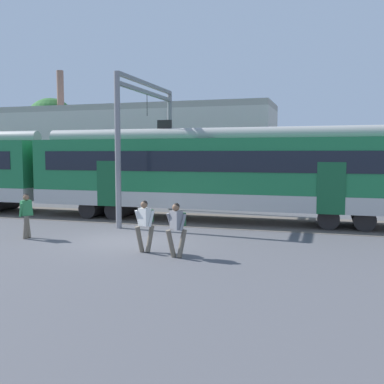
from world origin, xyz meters
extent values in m
plane|color=#515156|center=(0.00, 0.00, 0.00)|extent=(160.00, 160.00, 0.00)
cube|color=#605951|center=(-8.92, 5.59, 0.01)|extent=(80.00, 4.40, 0.01)
cube|color=#B7B7B2|center=(2.08, 5.59, 1.05)|extent=(18.00, 3.06, 0.70)
cube|color=#1E7542|center=(2.08, 5.59, 2.60)|extent=(18.00, 3.00, 2.40)
cube|color=black|center=(2.08, 4.08, 2.80)|extent=(16.56, 0.03, 0.90)
cube|color=#165731|center=(7.03, 4.07, 1.75)|extent=(1.10, 0.04, 2.10)
cube|color=#165731|center=(-2.87, 4.07, 1.75)|extent=(1.10, 0.04, 2.10)
cylinder|color=#9C9C97|center=(2.08, 5.59, 3.98)|extent=(17.64, 0.70, 0.70)
cube|color=black|center=(-0.62, 5.59, 4.53)|extent=(0.70, 0.12, 0.40)
cylinder|color=black|center=(8.36, 5.59, 0.45)|extent=(0.90, 2.40, 0.90)
cylinder|color=black|center=(6.96, 5.59, 0.45)|extent=(0.90, 2.40, 0.90)
cylinder|color=black|center=(-2.80, 5.59, 0.45)|extent=(0.90, 2.40, 0.90)
cylinder|color=black|center=(-4.20, 5.59, 0.45)|extent=(0.90, 2.40, 0.90)
cylinder|color=black|center=(-10.24, 5.59, 0.45)|extent=(0.90, 2.40, 0.90)
cylinder|color=#6B6051|center=(-3.66, -0.86, 0.43)|extent=(0.38, 0.32, 0.87)
cylinder|color=#6B6051|center=(-3.80, -0.55, 0.43)|extent=(0.38, 0.32, 0.87)
cube|color=#2D7F47|center=(-3.73, -0.70, 1.14)|extent=(0.40, 0.43, 0.56)
cylinder|color=#2D7F47|center=(-3.68, -0.48, 1.09)|extent=(0.26, 0.21, 0.52)
cylinder|color=#2D7F47|center=(-3.78, -0.93, 1.09)|extent=(0.26, 0.21, 0.52)
sphere|color=brown|center=(-3.71, -0.71, 1.53)|extent=(0.22, 0.22, 0.22)
sphere|color=black|center=(-3.73, -0.70, 1.56)|extent=(0.20, 0.20, 0.20)
cube|color=#235633|center=(-3.88, -0.61, 1.16)|extent=(0.29, 0.32, 0.40)
cylinder|color=#6B6051|center=(1.23, -1.69, 0.43)|extent=(0.28, 0.38, 0.87)
cylinder|color=#6B6051|center=(1.51, -1.50, 0.43)|extent=(0.28, 0.38, 0.87)
cube|color=silver|center=(1.37, -1.59, 1.14)|extent=(0.43, 0.36, 0.56)
cylinder|color=silver|center=(1.60, -1.61, 1.09)|extent=(0.18, 0.26, 0.52)
cylinder|color=silver|center=(1.14, -1.58, 1.09)|extent=(0.18, 0.26, 0.52)
sphere|color=brown|center=(1.36, -1.61, 1.53)|extent=(0.22, 0.22, 0.22)
sphere|color=black|center=(1.37, -1.59, 1.56)|extent=(0.20, 0.20, 0.20)
cube|color=#235633|center=(1.44, -1.43, 1.16)|extent=(0.32, 0.26, 0.40)
cylinder|color=#6B6051|center=(2.42, -2.05, 0.43)|extent=(0.32, 0.38, 0.87)
cylinder|color=#6B6051|center=(2.72, -1.92, 0.43)|extent=(0.32, 0.38, 0.87)
cube|color=gray|center=(2.57, -1.99, 1.14)|extent=(0.43, 0.40, 0.56)
cylinder|color=gray|center=(2.80, -2.05, 1.09)|extent=(0.21, 0.25, 0.52)
cylinder|color=gray|center=(2.34, -1.93, 1.09)|extent=(0.21, 0.25, 0.52)
sphere|color=brown|center=(2.56, -2.01, 1.53)|extent=(0.22, 0.22, 0.22)
sphere|color=black|center=(2.57, -1.99, 1.56)|extent=(0.20, 0.20, 0.20)
cube|color=#235633|center=(2.67, -1.84, 1.16)|extent=(0.32, 0.29, 0.40)
cylinder|color=gray|center=(-1.50, 2.39, 3.25)|extent=(0.24, 0.24, 6.50)
cylinder|color=gray|center=(-1.50, 8.79, 3.25)|extent=(0.24, 0.24, 6.50)
cube|color=gray|center=(-1.50, 5.59, 6.45)|extent=(0.20, 6.40, 0.16)
cube|color=gray|center=(-1.50, 5.59, 6.05)|extent=(0.20, 6.40, 0.16)
cylinder|color=black|center=(-1.50, 5.59, 5.45)|extent=(0.03, 0.03, 1.00)
cube|color=beige|center=(-6.28, 14.60, 3.00)|extent=(19.46, 5.00, 6.00)
cube|color=#A7A39B|center=(-6.28, 14.60, 6.20)|extent=(19.46, 5.00, 0.40)
cylinder|color=#8C6656|center=(-12.12, 14.60, 7.60)|extent=(0.50, 0.50, 3.20)
cylinder|color=brown|center=(-13.40, 15.24, 2.05)|extent=(0.32, 0.32, 4.09)
sphere|color=#2D662D|center=(-13.40, 15.24, 5.43)|extent=(3.82, 3.82, 3.82)
camera|label=1|loc=(6.91, -14.64, 3.14)|focal=42.00mm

